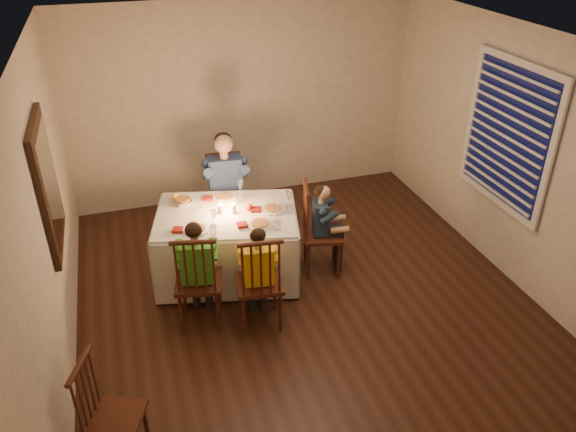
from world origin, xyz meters
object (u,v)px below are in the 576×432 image
object	(u,v)px
chair_near_right	(260,321)
child_yellow	(260,321)
adult	(229,237)
serving_bowl	(183,202)
chair_end	(321,269)
child_green	(202,320)
dining_table	(227,231)
chair_near_left	(202,320)
child_teal	(321,269)
chair_adult	(229,237)

from	to	relation	value
chair_near_right	child_yellow	bearing A→B (deg)	-0.00
adult	serving_bowl	bearing A→B (deg)	-137.73
chair_end	child_yellow	size ratio (longest dim) A/B	0.97
child_green	serving_bowl	bearing A→B (deg)	-79.01
serving_bowl	dining_table	bearing A→B (deg)	-40.60
chair_end	chair_near_left	bearing A→B (deg)	121.88
dining_table	child_teal	distance (m)	1.16
child_yellow	adult	bearing A→B (deg)	-84.51
child_yellow	chair_end	bearing A→B (deg)	-136.27
chair_adult	adult	distance (m)	0.00
dining_table	chair_adult	bearing A→B (deg)	91.56
chair_near_left	child_yellow	distance (m)	0.57
chair_adult	chair_near_right	world-z (taller)	same
chair_near_right	adult	xyz separation A→B (m)	(0.04, 1.63, 0.00)
dining_table	child_teal	xyz separation A→B (m)	(1.00, -0.22, -0.55)
child_yellow	child_green	bearing A→B (deg)	-12.52
chair_end	child_teal	xyz separation A→B (m)	(0.00, 0.00, 0.00)
chair_near_right	serving_bowl	bearing A→B (deg)	-60.17
dining_table	child_green	xyz separation A→B (m)	(-0.42, -0.68, -0.55)
chair_adult	serving_bowl	size ratio (longest dim) A/B	5.12
child_yellow	serving_bowl	bearing A→B (deg)	-60.17
chair_near_left	child_teal	size ratio (longest dim) A/B	1.00
chair_near_left	child_yellow	xyz separation A→B (m)	(0.54, -0.19, 0.00)
chair_near_right	chair_end	distance (m)	1.10
child_green	child_yellow	bearing A→B (deg)	173.09
dining_table	chair_near_left	world-z (taller)	dining_table
adult	serving_bowl	size ratio (longest dim) A/B	6.56
chair_near_left	child_green	xyz separation A→B (m)	(0.00, -0.00, 0.00)
chair_near_right	chair_end	size ratio (longest dim) A/B	1.00
chair_adult	child_green	distance (m)	1.55
dining_table	chair_adult	size ratio (longest dim) A/B	1.61
chair_adult	dining_table	bearing A→B (deg)	-97.03
child_green	child_teal	xyz separation A→B (m)	(1.42, 0.46, 0.00)
child_yellow	chair_near_left	bearing A→B (deg)	-12.52
child_yellow	child_teal	size ratio (longest dim) A/B	1.03
chair_near_right	adult	bearing A→B (deg)	-84.51
chair_near_left	chair_near_right	size ratio (longest dim) A/B	1.00
chair_end	serving_bowl	distance (m)	1.69
child_green	chair_near_left	bearing A→B (deg)	-77.35
chair_end	adult	size ratio (longest dim) A/B	0.78
child_yellow	serving_bowl	xyz separation A→B (m)	(-0.51, 1.21, 0.79)
dining_table	chair_near_left	xyz separation A→B (m)	(-0.42, -0.68, -0.55)
chair_near_right	child_yellow	world-z (taller)	child_yellow
chair_near_right	chair_end	bearing A→B (deg)	-136.27
dining_table	chair_near_right	size ratio (longest dim) A/B	1.61
chair_near_right	child_teal	bearing A→B (deg)	-136.27
adult	child_green	world-z (taller)	adult
child_green	child_teal	bearing A→B (deg)	-149.24
chair_adult	child_green	size ratio (longest dim) A/B	0.93
child_yellow	dining_table	bearing A→B (deg)	-75.37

